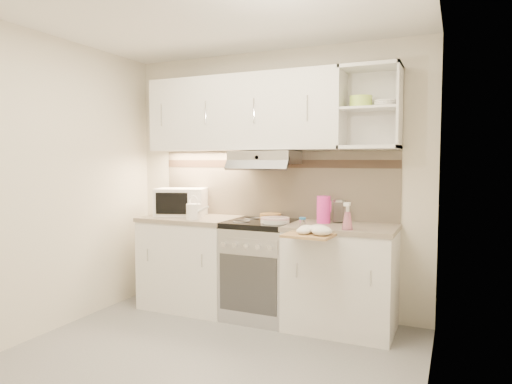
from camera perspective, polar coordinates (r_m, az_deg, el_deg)
ground at (r=3.49m, az=-7.04°, el=-20.66°), size 3.00×3.00×0.00m
room_shell at (r=3.50m, az=-4.13°, el=6.80°), size 3.04×2.84×2.52m
base_cabinet_left at (r=4.62m, az=-8.06°, el=-8.86°), size 0.90×0.60×0.86m
worktop_left at (r=4.54m, az=-8.12°, el=-3.32°), size 0.92×0.62×0.04m
base_cabinet_right at (r=4.05m, az=10.58°, el=-10.73°), size 0.90×0.60×0.86m
worktop_right at (r=3.96m, az=10.67°, el=-4.42°), size 0.92×0.62×0.04m
electric_range at (r=4.27m, az=0.62°, el=-9.59°), size 0.60×0.60×0.90m
microwave at (r=4.66m, az=-9.33°, el=-1.22°), size 0.57×0.49×0.27m
watering_can at (r=4.31m, az=-7.74°, el=-2.35°), size 0.26×0.14×0.23m
plate_stack at (r=4.05m, az=2.39°, el=-3.53°), size 0.26×0.26×0.05m
bread_loaf at (r=4.32m, az=1.82°, el=-3.04°), size 0.20×0.20×0.05m
pink_pitcher at (r=4.07m, az=8.46°, el=-2.17°), size 0.13×0.12×0.24m
glass_jar at (r=4.13m, az=10.28°, el=-2.36°), size 0.11×0.11×0.20m
spice_jar at (r=3.82m, az=5.83°, el=-3.75°), size 0.06×0.06×0.08m
spray_bottle at (r=3.71m, az=11.36°, el=-3.25°), size 0.09×0.09×0.23m
cutting_board at (r=3.61m, az=6.73°, el=-5.35°), size 0.39×0.35×0.02m
dish_towel at (r=3.61m, az=7.56°, el=-4.58°), size 0.34×0.31×0.08m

